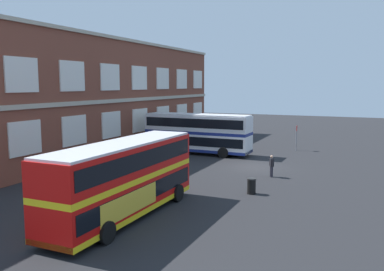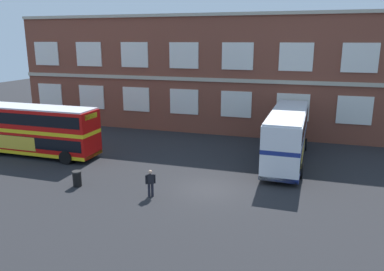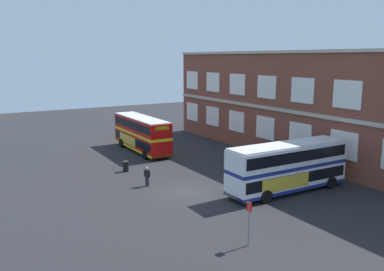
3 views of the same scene
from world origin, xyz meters
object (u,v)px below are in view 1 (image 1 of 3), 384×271
object	(u,v)px
waiting_passenger	(272,165)
double_decker_middle	(197,133)
double_decker_near	(124,178)
station_litter_bin	(251,186)
bus_stand_flag	(296,135)

from	to	relation	value
waiting_passenger	double_decker_middle	bearing A→B (deg)	51.85
double_decker_middle	waiting_passenger	world-z (taller)	double_decker_middle
double_decker_middle	waiting_passenger	bearing A→B (deg)	-128.15
double_decker_near	double_decker_middle	bearing A→B (deg)	12.13
double_decker_middle	station_litter_bin	bearing A→B (deg)	-143.76
waiting_passenger	bus_stand_flag	xyz separation A→B (m)	(13.44, 0.37, 0.70)
double_decker_near	station_litter_bin	distance (m)	8.96
double_decker_near	station_litter_bin	xyz separation A→B (m)	(7.28, -4.95, -1.63)
waiting_passenger	bus_stand_flag	bearing A→B (deg)	1.57
double_decker_near	bus_stand_flag	distance (m)	26.39
waiting_passenger	bus_stand_flag	world-z (taller)	bus_stand_flag
double_decker_middle	double_decker_near	bearing A→B (deg)	-167.87
double_decker_middle	bus_stand_flag	xyz separation A→B (m)	(6.10, -8.98, -0.51)
waiting_passenger	station_litter_bin	xyz separation A→B (m)	(-5.25, 0.12, -0.41)
double_decker_near	double_decker_middle	distance (m)	20.32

